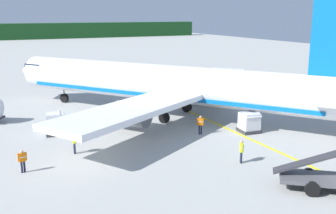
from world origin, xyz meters
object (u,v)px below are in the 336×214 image
crew_loader_left (22,159)px  crew_loader_right (74,141)px  crew_supervisor (200,123)px  cargo_container_near (56,124)px  crew_marshaller (241,149)px  cargo_container_mid (249,123)px  airliner_foreground (168,84)px

crew_loader_left → crew_loader_right: size_ratio=0.93×
crew_loader_left → crew_loader_right: (4.02, 2.26, 0.08)m
crew_loader_left → crew_supervisor: 15.51m
cargo_container_near → crew_supervisor: cargo_container_near is taller
crew_marshaller → crew_loader_right: bearing=145.4°
crew_loader_right → crew_supervisor: 11.30m
cargo_container_mid → crew_marshaller: (-5.22, -6.03, 0.13)m
airliner_foreground → crew_supervisor: airliner_foreground is taller
crew_marshaller → crew_loader_left: 15.28m
cargo_container_near → crew_loader_left: size_ratio=1.28×
crew_loader_left → crew_supervisor: crew_supervisor is taller
cargo_container_near → crew_marshaller: cargo_container_near is taller
cargo_container_mid → crew_loader_right: (-15.66, 1.18, 0.12)m
airliner_foreground → crew_loader_right: size_ratio=20.54×
crew_marshaller → crew_supervisor: 7.41m
crew_loader_right → crew_supervisor: (11.30, 0.15, -0.01)m
airliner_foreground → crew_supervisor: size_ratio=20.65×
crew_loader_left → cargo_container_near: bearing=65.3°
airliner_foreground → crew_marshaller: bearing=-94.3°
cargo_container_mid → crew_marshaller: cargo_container_mid is taller
cargo_container_mid → crew_loader_right: 15.70m
airliner_foreground → crew_loader_right: airliner_foreground is taller
cargo_container_near → crew_loader_right: bearing=-86.7°
cargo_container_mid → crew_supervisor: bearing=163.0°
crew_marshaller → crew_supervisor: size_ratio=1.01×
cargo_container_near → crew_marshaller: bearing=-50.3°
airliner_foreground → crew_marshaller: 14.67m
airliner_foreground → cargo_container_near: 12.17m
crew_loader_right → crew_supervisor: crew_loader_right is taller
crew_marshaller → crew_loader_right: (-10.43, 7.21, -0.01)m
crew_loader_left → crew_loader_right: bearing=29.3°
cargo_container_mid → crew_loader_right: cargo_container_mid is taller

